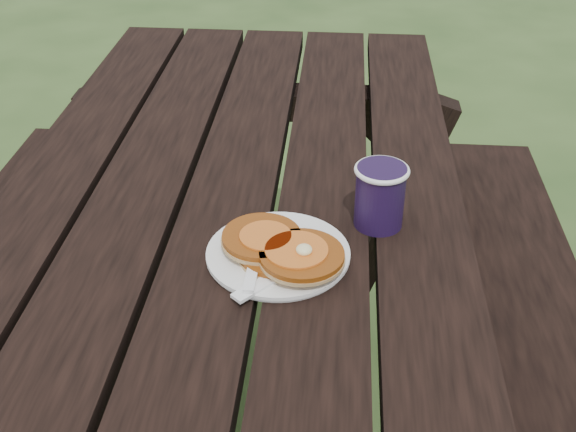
# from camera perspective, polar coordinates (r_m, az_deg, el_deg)

# --- Properties ---
(picnic_table) EXTENTS (1.36, 1.80, 0.75)m
(picnic_table) POSITION_cam_1_polar(r_m,az_deg,el_deg) (1.33, -4.63, -15.13)
(picnic_table) COLOR black
(picnic_table) RESTS_ON ground
(plate) EXTENTS (0.25, 0.25, 0.01)m
(plate) POSITION_cam_1_polar(r_m,az_deg,el_deg) (1.02, -0.78, -3.07)
(plate) COLOR white
(plate) RESTS_ON picnic_table
(pancake_stack) EXTENTS (0.17, 0.15, 0.04)m
(pancake_stack) POSITION_cam_1_polar(r_m,az_deg,el_deg) (1.00, -0.44, -2.65)
(pancake_stack) COLOR #8A410F
(pancake_stack) RESTS_ON plate
(knife) EXTENTS (0.13, 0.15, 0.00)m
(knife) POSITION_cam_1_polar(r_m,az_deg,el_deg) (0.98, -0.16, -4.27)
(knife) COLOR white
(knife) RESTS_ON plate
(fork) EXTENTS (0.03, 0.16, 0.01)m
(fork) POSITION_cam_1_polar(r_m,az_deg,el_deg) (0.98, -2.74, -3.96)
(fork) COLOR white
(fork) RESTS_ON plate
(coffee_cup) EXTENTS (0.08, 0.08, 0.10)m
(coffee_cup) POSITION_cam_1_polar(r_m,az_deg,el_deg) (1.07, 7.29, 1.85)
(coffee_cup) COLOR black
(coffee_cup) RESTS_ON picnic_table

